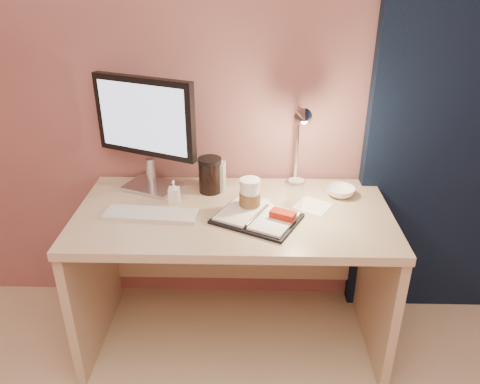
{
  "coord_description": "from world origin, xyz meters",
  "views": [
    {
      "loc": [
        0.07,
        -0.44,
        1.73
      ],
      "look_at": [
        0.03,
        1.33,
        0.85
      ],
      "focal_mm": 35.0,
      "sensor_mm": 36.0,
      "label": 1
    }
  ],
  "objects_px": {
    "keyboard": "(151,214)",
    "lotion_bottle": "(174,192)",
    "monitor": "(146,124)",
    "desk_lamp": "(299,141)",
    "clear_cup": "(295,192)",
    "dark_jar": "(210,177)",
    "coffee_cup": "(250,196)",
    "product_box": "(215,176)",
    "desk": "(234,245)",
    "planner": "(259,217)",
    "bowl": "(340,192)"
  },
  "relations": [
    {
      "from": "desk_lamp",
      "to": "bowl",
      "type": "bearing_deg",
      "value": -2.05
    },
    {
      "from": "lotion_bottle",
      "to": "planner",
      "type": "bearing_deg",
      "value": -21.98
    },
    {
      "from": "dark_jar",
      "to": "monitor",
      "type": "bearing_deg",
      "value": 174.63
    },
    {
      "from": "clear_cup",
      "to": "desk_lamp",
      "type": "height_order",
      "value": "desk_lamp"
    },
    {
      "from": "bowl",
      "to": "lotion_bottle",
      "type": "bearing_deg",
      "value": -173.67
    },
    {
      "from": "clear_cup",
      "to": "dark_jar",
      "type": "relative_size",
      "value": 0.8
    },
    {
      "from": "planner",
      "to": "coffee_cup",
      "type": "relative_size",
      "value": 2.77
    },
    {
      "from": "keyboard",
      "to": "desk_lamp",
      "type": "distance_m",
      "value": 0.73
    },
    {
      "from": "coffee_cup",
      "to": "clear_cup",
      "type": "xyz_separation_m",
      "value": [
        0.21,
        0.06,
        -0.01
      ]
    },
    {
      "from": "lotion_bottle",
      "to": "clear_cup",
      "type": "bearing_deg",
      "value": -0.89
    },
    {
      "from": "bowl",
      "to": "lotion_bottle",
      "type": "relative_size",
      "value": 1.26
    },
    {
      "from": "desk",
      "to": "coffee_cup",
      "type": "xyz_separation_m",
      "value": [
        0.07,
        -0.06,
        0.3
      ]
    },
    {
      "from": "desk",
      "to": "dark_jar",
      "type": "height_order",
      "value": "dark_jar"
    },
    {
      "from": "lotion_bottle",
      "to": "dark_jar",
      "type": "height_order",
      "value": "dark_jar"
    },
    {
      "from": "desk",
      "to": "coffee_cup",
      "type": "height_order",
      "value": "coffee_cup"
    },
    {
      "from": "desk",
      "to": "lotion_bottle",
      "type": "height_order",
      "value": "lotion_bottle"
    },
    {
      "from": "coffee_cup",
      "to": "lotion_bottle",
      "type": "xyz_separation_m",
      "value": [
        -0.35,
        0.07,
        -0.02
      ]
    },
    {
      "from": "desk",
      "to": "keyboard",
      "type": "bearing_deg",
      "value": -160.49
    },
    {
      "from": "bowl",
      "to": "monitor",
      "type": "bearing_deg",
      "value": 176.21
    },
    {
      "from": "monitor",
      "to": "dark_jar",
      "type": "xyz_separation_m",
      "value": [
        0.29,
        -0.03,
        -0.25
      ]
    },
    {
      "from": "keyboard",
      "to": "dark_jar",
      "type": "xyz_separation_m",
      "value": [
        0.24,
        0.25,
        0.07
      ]
    },
    {
      "from": "keyboard",
      "to": "product_box",
      "type": "xyz_separation_m",
      "value": [
        0.26,
        0.27,
        0.06
      ]
    },
    {
      "from": "bowl",
      "to": "product_box",
      "type": "bearing_deg",
      "value": 175.11
    },
    {
      "from": "keyboard",
      "to": "lotion_bottle",
      "type": "relative_size",
      "value": 3.76
    },
    {
      "from": "monitor",
      "to": "desk_lamp",
      "type": "height_order",
      "value": "monitor"
    },
    {
      "from": "lotion_bottle",
      "to": "dark_jar",
      "type": "bearing_deg",
      "value": 37.24
    },
    {
      "from": "coffee_cup",
      "to": "lotion_bottle",
      "type": "relative_size",
      "value": 1.41
    },
    {
      "from": "bowl",
      "to": "desk_lamp",
      "type": "distance_m",
      "value": 0.33
    },
    {
      "from": "bowl",
      "to": "desk_lamp",
      "type": "height_order",
      "value": "desk_lamp"
    },
    {
      "from": "desk",
      "to": "keyboard",
      "type": "height_order",
      "value": "keyboard"
    },
    {
      "from": "coffee_cup",
      "to": "clear_cup",
      "type": "distance_m",
      "value": 0.21
    },
    {
      "from": "planner",
      "to": "desk_lamp",
      "type": "bearing_deg",
      "value": 80.49
    },
    {
      "from": "coffee_cup",
      "to": "product_box",
      "type": "relative_size",
      "value": 1.07
    },
    {
      "from": "planner",
      "to": "lotion_bottle",
      "type": "distance_m",
      "value": 0.42
    },
    {
      "from": "dark_jar",
      "to": "keyboard",
      "type": "bearing_deg",
      "value": -133.81
    },
    {
      "from": "monitor",
      "to": "bowl",
      "type": "bearing_deg",
      "value": 19.55
    },
    {
      "from": "clear_cup",
      "to": "dark_jar",
      "type": "xyz_separation_m",
      "value": [
        -0.4,
        0.13,
        0.02
      ]
    },
    {
      "from": "keyboard",
      "to": "coffee_cup",
      "type": "xyz_separation_m",
      "value": [
        0.43,
        0.06,
        0.06
      ]
    },
    {
      "from": "coffee_cup",
      "to": "product_box",
      "type": "distance_m",
      "value": 0.27
    },
    {
      "from": "clear_cup",
      "to": "bowl",
      "type": "distance_m",
      "value": 0.24
    },
    {
      "from": "clear_cup",
      "to": "dark_jar",
      "type": "bearing_deg",
      "value": 162.15
    },
    {
      "from": "keyboard",
      "to": "clear_cup",
      "type": "relative_size",
      "value": 3.28
    },
    {
      "from": "planner",
      "to": "product_box",
      "type": "height_order",
      "value": "product_box"
    },
    {
      "from": "desk",
      "to": "coffee_cup",
      "type": "relative_size",
      "value": 9.28
    },
    {
      "from": "dark_jar",
      "to": "product_box",
      "type": "xyz_separation_m",
      "value": [
        0.02,
        0.02,
        -0.01
      ]
    },
    {
      "from": "keyboard",
      "to": "lotion_bottle",
      "type": "xyz_separation_m",
      "value": [
        0.08,
        0.13,
        0.05
      ]
    },
    {
      "from": "coffee_cup",
      "to": "keyboard",
      "type": "bearing_deg",
      "value": -171.77
    },
    {
      "from": "desk",
      "to": "desk_lamp",
      "type": "xyz_separation_m",
      "value": [
        0.29,
        0.09,
        0.5
      ]
    },
    {
      "from": "desk",
      "to": "planner",
      "type": "height_order",
      "value": "planner"
    },
    {
      "from": "monitor",
      "to": "product_box",
      "type": "relative_size",
      "value": 3.85
    }
  ]
}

